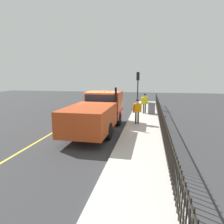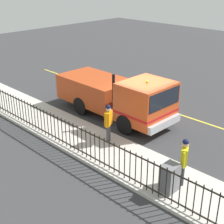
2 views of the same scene
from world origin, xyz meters
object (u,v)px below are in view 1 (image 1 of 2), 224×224
(work_truck, at_px, (98,110))
(pedestrian_distant, at_px, (145,101))
(worker_standing, at_px, (137,109))
(traffic_cone, at_px, (70,125))
(traffic_light_near, at_px, (138,82))
(utility_cabinet, at_px, (151,108))

(work_truck, xyz_separation_m, pedestrian_distant, (2.76, 5.57, -0.08))
(work_truck, relative_size, worker_standing, 3.88)
(worker_standing, height_order, traffic_cone, worker_standing)
(pedestrian_distant, relative_size, traffic_light_near, 0.48)
(work_truck, bearing_deg, traffic_light_near, 78.59)
(pedestrian_distant, xyz_separation_m, traffic_light_near, (-0.83, 3.45, 1.54))
(pedestrian_distant, bearing_deg, traffic_cone, -157.77)
(traffic_cone, bearing_deg, worker_standing, 23.23)
(pedestrian_distant, xyz_separation_m, utility_cabinet, (0.62, -0.11, -0.59))
(traffic_light_near, distance_m, utility_cabinet, 4.40)
(traffic_cone, bearing_deg, pedestrian_distant, 51.86)
(pedestrian_distant, height_order, traffic_cone, pedestrian_distant)
(work_truck, height_order, pedestrian_distant, work_truck)
(work_truck, distance_m, pedestrian_distant, 6.22)
(utility_cabinet, bearing_deg, worker_standing, -104.42)
(worker_standing, bearing_deg, utility_cabinet, -130.94)
(traffic_light_near, bearing_deg, traffic_cone, 71.90)
(worker_standing, distance_m, traffic_cone, 4.68)
(worker_standing, xyz_separation_m, traffic_cone, (-4.22, -1.81, -0.89))
(traffic_cone, bearing_deg, traffic_light_near, 67.93)
(utility_cabinet, height_order, traffic_cone, utility_cabinet)
(pedestrian_distant, bearing_deg, traffic_light_near, 73.95)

